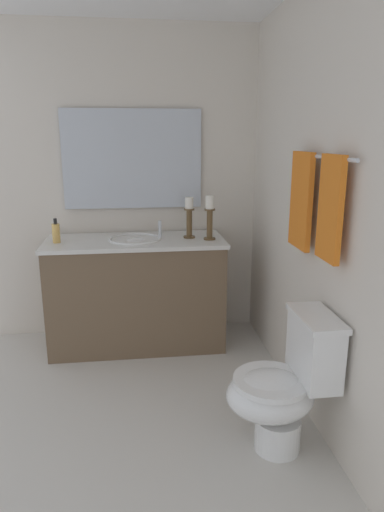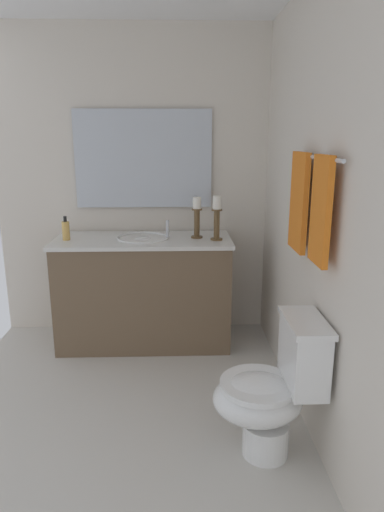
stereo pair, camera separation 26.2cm
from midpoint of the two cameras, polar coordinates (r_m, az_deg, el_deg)
floor at (r=2.80m, az=-6.52°, el=-20.59°), size 2.87×2.20×0.02m
wall_back at (r=2.47m, az=19.09°, el=5.10°), size 2.87×0.04×2.45m
wall_left at (r=3.74m, az=-5.35°, el=8.84°), size 0.04×2.20×2.45m
vanity_cabinet at (r=3.59m, az=-3.95°, el=-4.45°), size 0.58×1.36×0.85m
sink_basin at (r=3.48m, az=-4.05°, el=1.60°), size 0.40×0.40×0.24m
mirror at (r=3.67m, az=-4.08°, el=12.08°), size 0.02×1.08×0.76m
candle_holder_tall at (r=3.39m, az=5.36°, el=4.96°), size 0.09×0.09×0.33m
candle_holder_short at (r=3.46m, az=2.80°, el=5.00°), size 0.09×0.09×0.31m
soap_bottle at (r=3.49m, az=-13.56°, el=3.16°), size 0.06×0.06×0.18m
toilet at (r=2.43m, az=13.14°, el=-16.27°), size 0.39×0.54×0.75m
towel_bar at (r=2.41m, az=18.44°, el=11.72°), size 0.78×0.02×0.02m
towel_near_vanity at (r=2.61m, az=16.17°, el=6.53°), size 0.27×0.03×0.54m
towel_center at (r=2.24m, az=19.20°, el=5.39°), size 0.23×0.03×0.51m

